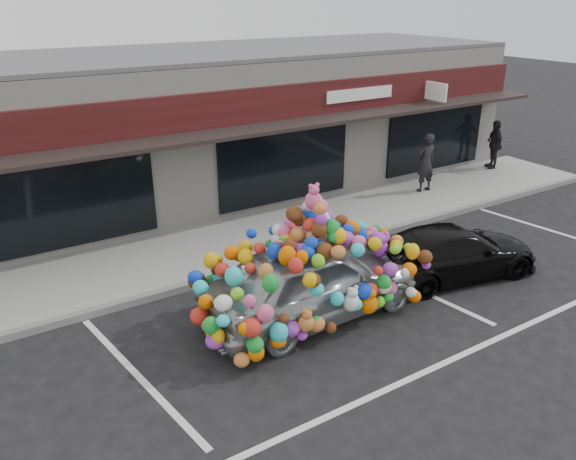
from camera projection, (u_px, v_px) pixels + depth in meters
ground at (303, 325)px, 10.77m from camera, size 90.00×90.00×0.00m
shop_building at (145, 130)px, 16.49m from camera, size 24.00×7.20×4.31m
sidewalk at (214, 248)px, 13.85m from camera, size 26.00×3.00×0.15m
kerb at (242, 271)px, 12.68m from camera, size 26.00×0.18×0.16m
parking_stripe_left at (137, 375)px, 9.34m from camera, size 0.73×4.37×0.01m
parking_stripe_mid at (404, 283)px, 12.30m from camera, size 0.73×4.37×0.01m
parking_stripe_right at (555, 232)px, 14.96m from camera, size 0.73×4.37×0.01m
lane_line at (469, 352)px, 9.96m from camera, size 14.00×0.12×0.01m
toy_car at (312, 272)px, 10.75m from camera, size 3.26×4.85×2.80m
black_sedan at (452, 252)px, 12.43m from camera, size 2.37×4.25×1.16m
pedestrian_a at (426, 163)px, 17.26m from camera, size 0.68×0.46×1.82m
pedestrian_c at (494, 144)px, 19.62m from camera, size 1.07×0.82×1.68m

